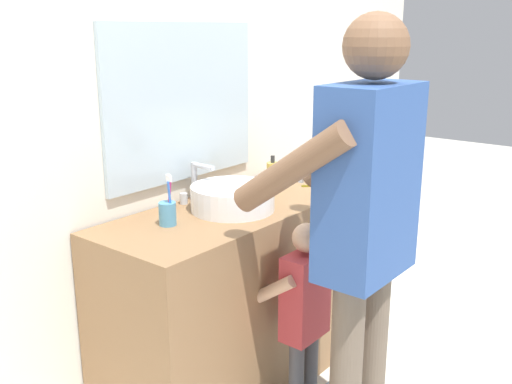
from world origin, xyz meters
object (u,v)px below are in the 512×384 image
object	(u,v)px
soap_bottle	(273,175)
toothbrush_cup	(168,212)
adult_parent	(363,210)
child_toddler	(303,308)

from	to	relation	value
soap_bottle	toothbrush_cup	bearing A→B (deg)	-178.91
soap_bottle	adult_parent	bearing A→B (deg)	-120.20
adult_parent	soap_bottle	bearing A→B (deg)	59.80
soap_bottle	adult_parent	xyz separation A→B (m)	(-0.43, -0.73, 0.07)
soap_bottle	child_toddler	xyz separation A→B (m)	(-0.40, -0.47, -0.42)
toothbrush_cup	child_toddler	size ratio (longest dim) A/B	0.23
toothbrush_cup	adult_parent	size ratio (longest dim) A/B	0.12
toothbrush_cup	adult_parent	bearing A→B (deg)	-68.39
toothbrush_cup	soap_bottle	distance (m)	0.71
toothbrush_cup	adult_parent	xyz separation A→B (m)	(0.29, -0.72, 0.08)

